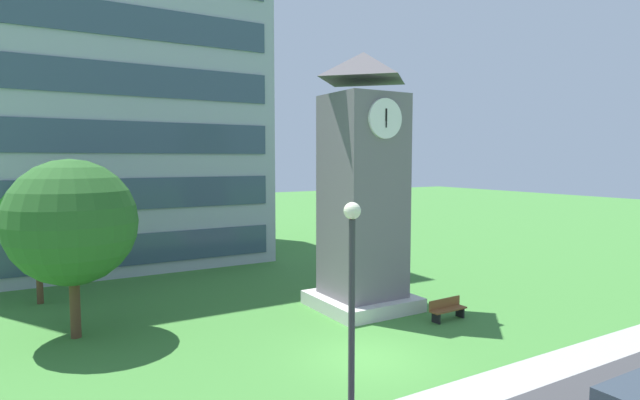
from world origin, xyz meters
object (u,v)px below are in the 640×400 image
at_px(park_bench, 447,309).
at_px(tree_by_building, 72,222).
at_px(clock_tower, 363,195).
at_px(street_lamp, 352,309).
at_px(tree_streetside, 37,217).

bearing_deg(park_bench, tree_by_building, 157.77).
height_order(clock_tower, street_lamp, clock_tower).
distance_m(tree_by_building, tree_streetside, 5.98).
relative_size(clock_tower, park_bench, 6.30).
xyz_separation_m(clock_tower, park_bench, (2.07, -3.28, -4.70)).
relative_size(clock_tower, street_lamp, 1.95).
bearing_deg(park_bench, tree_streetside, 142.05).
xyz_separation_m(park_bench, tree_streetside, (-14.73, 11.49, 3.65)).
bearing_deg(park_bench, street_lamp, -144.61).
xyz_separation_m(park_bench, tree_by_building, (-13.70, 5.60, 3.95)).
distance_m(park_bench, tree_by_building, 15.32).
distance_m(clock_tower, tree_by_building, 11.89).
height_order(park_bench, street_lamp, street_lamp).
distance_m(park_bench, tree_streetside, 19.03).
height_order(clock_tower, tree_by_building, clock_tower).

